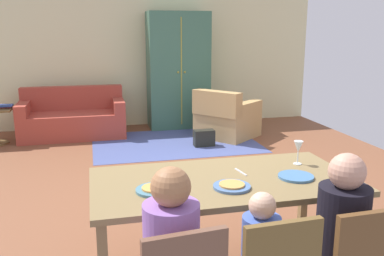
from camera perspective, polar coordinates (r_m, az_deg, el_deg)
name	(u,v)px	position (r m, az deg, el deg)	size (l,w,h in m)	color
ground_plane	(178,179)	(5.20, -1.96, -6.95)	(6.62, 6.25, 0.02)	brown
back_wall	(143,53)	(8.03, -6.70, 10.03)	(6.62, 0.10, 2.70)	beige
dining_table	(223,188)	(3.01, 4.27, -8.13)	(1.84, 0.93, 0.76)	olive
plate_near_man	(155,190)	(2.76, -5.06, -8.38)	(0.25, 0.25, 0.02)	teal
pizza_near_man	(155,188)	(2.76, -5.07, -8.09)	(0.17, 0.17, 0.01)	gold
plate_near_child	(232,187)	(2.82, 5.43, -7.92)	(0.25, 0.25, 0.02)	#4A6FA3
pizza_near_child	(232,184)	(2.81, 5.43, -7.64)	(0.17, 0.17, 0.01)	gold
plate_near_woman	(296,176)	(3.08, 13.92, -6.41)	(0.25, 0.25, 0.02)	teal
wine_glass	(298,148)	(3.35, 14.23, -2.61)	(0.07, 0.07, 0.19)	silver
fork	(187,184)	(2.87, -0.69, -7.62)	(0.02, 0.15, 0.01)	silver
knife	(241,172)	(3.12, 6.64, -5.94)	(0.01, 0.17, 0.01)	silver
person_woman	(337,248)	(2.75, 19.03, -15.09)	(0.30, 0.40, 1.11)	#3D3158
area_rug	(175,143)	(6.79, -2.33, -1.98)	(2.60, 1.80, 0.01)	#46528B
couch	(73,119)	(7.45, -15.85, 1.24)	(1.72, 0.86, 0.82)	#A63D2F
armchair	(226,119)	(7.10, 4.63, 1.27)	(1.20, 1.20, 0.82)	tan
armoire	(178,71)	(7.77, -1.89, 7.79)	(1.10, 0.59, 2.10)	#3C6953
book_lower	(4,107)	(7.28, -24.11, 2.65)	(0.22, 0.16, 0.03)	#A03732
book_upper	(5,106)	(7.22, -24.02, 2.80)	(0.22, 0.16, 0.03)	navy
handbag	(204,138)	(6.57, 1.65, -1.37)	(0.32, 0.16, 0.26)	black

